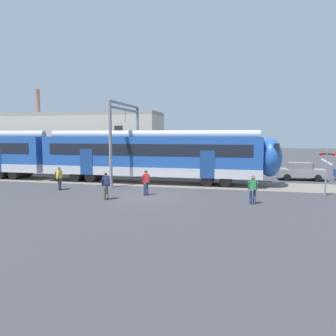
{
  "coord_description": "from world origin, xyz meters",
  "views": [
    {
      "loc": [
        6.25,
        -20.02,
        4.02
      ],
      "look_at": [
        0.96,
        2.69,
        1.6
      ],
      "focal_mm": 35.0,
      "sensor_mm": 36.0,
      "label": 1
    }
  ],
  "objects_px": {
    "pedestrian_navy": "(106,184)",
    "parked_car_grey": "(301,171)",
    "commuter_train": "(57,154)",
    "pedestrian_green": "(253,188)",
    "pedestrian_yellow": "(59,176)",
    "crossing_signal": "(327,165)",
    "pedestrian_red": "(146,181)"
  },
  "relations": [
    {
      "from": "pedestrian_navy",
      "to": "pedestrian_green",
      "type": "bearing_deg",
      "value": 4.38
    },
    {
      "from": "pedestrian_yellow",
      "to": "pedestrian_green",
      "type": "height_order",
      "value": "same"
    },
    {
      "from": "pedestrian_yellow",
      "to": "pedestrian_navy",
      "type": "distance_m",
      "value": 5.35
    },
    {
      "from": "pedestrian_yellow",
      "to": "crossing_signal",
      "type": "bearing_deg",
      "value": 5.68
    },
    {
      "from": "commuter_train",
      "to": "pedestrian_green",
      "type": "bearing_deg",
      "value": -22.35
    },
    {
      "from": "commuter_train",
      "to": "pedestrian_red",
      "type": "distance_m",
      "value": 11.46
    },
    {
      "from": "pedestrian_navy",
      "to": "crossing_signal",
      "type": "bearing_deg",
      "value": 17.79
    },
    {
      "from": "pedestrian_red",
      "to": "crossing_signal",
      "type": "distance_m",
      "value": 11.73
    },
    {
      "from": "pedestrian_green",
      "to": "crossing_signal",
      "type": "bearing_deg",
      "value": 37.92
    },
    {
      "from": "pedestrian_green",
      "to": "parked_car_grey",
      "type": "xyz_separation_m",
      "value": [
        4.33,
        11.25,
        -0.18
      ]
    },
    {
      "from": "pedestrian_navy",
      "to": "pedestrian_green",
      "type": "distance_m",
      "value": 8.78
    },
    {
      "from": "pedestrian_yellow",
      "to": "pedestrian_navy",
      "type": "height_order",
      "value": "same"
    },
    {
      "from": "pedestrian_yellow",
      "to": "parked_car_grey",
      "type": "height_order",
      "value": "pedestrian_yellow"
    },
    {
      "from": "pedestrian_green",
      "to": "commuter_train",
      "type": "bearing_deg",
      "value": 157.65
    },
    {
      "from": "pedestrian_navy",
      "to": "parked_car_grey",
      "type": "xyz_separation_m",
      "value": [
        13.08,
        11.92,
        -0.21
      ]
    },
    {
      "from": "crossing_signal",
      "to": "commuter_train",
      "type": "bearing_deg",
      "value": 171.41
    },
    {
      "from": "parked_car_grey",
      "to": "crossing_signal",
      "type": "distance_m",
      "value": 7.72
    },
    {
      "from": "commuter_train",
      "to": "pedestrian_yellow",
      "type": "relative_size",
      "value": 22.83
    },
    {
      "from": "parked_car_grey",
      "to": "pedestrian_navy",
      "type": "bearing_deg",
      "value": -137.67
    },
    {
      "from": "commuter_train",
      "to": "pedestrian_navy",
      "type": "height_order",
      "value": "commuter_train"
    },
    {
      "from": "pedestrian_navy",
      "to": "crossing_signal",
      "type": "distance_m",
      "value": 14.13
    },
    {
      "from": "pedestrian_red",
      "to": "parked_car_grey",
      "type": "xyz_separation_m",
      "value": [
        11.1,
        10.0,
        -0.18
      ]
    },
    {
      "from": "pedestrian_green",
      "to": "parked_car_grey",
      "type": "bearing_deg",
      "value": 68.95
    },
    {
      "from": "commuter_train",
      "to": "crossing_signal",
      "type": "bearing_deg",
      "value": -8.59
    },
    {
      "from": "pedestrian_navy",
      "to": "pedestrian_red",
      "type": "relative_size",
      "value": 1.0
    },
    {
      "from": "commuter_train",
      "to": "pedestrian_green",
      "type": "relative_size",
      "value": 22.83
    },
    {
      "from": "parked_car_grey",
      "to": "crossing_signal",
      "type": "height_order",
      "value": "crossing_signal"
    },
    {
      "from": "pedestrian_red",
      "to": "parked_car_grey",
      "type": "height_order",
      "value": "pedestrian_red"
    },
    {
      "from": "pedestrian_red",
      "to": "pedestrian_navy",
      "type": "bearing_deg",
      "value": -135.97
    },
    {
      "from": "pedestrian_yellow",
      "to": "pedestrian_green",
      "type": "bearing_deg",
      "value": -7.74
    },
    {
      "from": "pedestrian_yellow",
      "to": "pedestrian_green",
      "type": "xyz_separation_m",
      "value": [
        13.48,
        -1.83,
        -0.03
      ]
    },
    {
      "from": "pedestrian_red",
      "to": "crossing_signal",
      "type": "relative_size",
      "value": 0.56
    }
  ]
}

